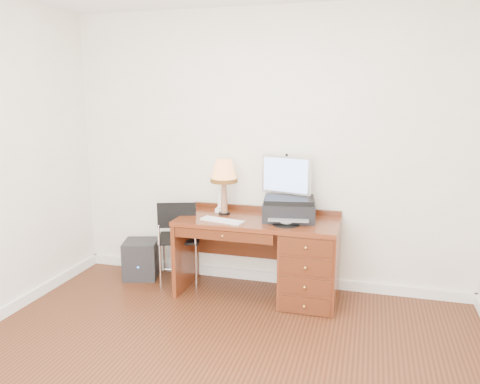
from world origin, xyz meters
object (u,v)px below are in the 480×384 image
(leg_lamp, at_px, (224,175))
(equipment_box, at_px, (141,259))
(desk, at_px, (291,256))
(phone, at_px, (221,206))
(printer, at_px, (289,209))
(chair, at_px, (176,233))
(monitor, at_px, (285,178))

(leg_lamp, height_order, equipment_box, leg_lamp)
(desk, relative_size, phone, 7.88)
(printer, relative_size, chair, 0.60)
(equipment_box, bearing_deg, monitor, -11.64)
(monitor, bearing_deg, desk, -47.14)
(leg_lamp, xyz_separation_m, phone, (-0.06, 0.08, -0.33))
(phone, bearing_deg, chair, -163.26)
(phone, distance_m, chair, 0.52)
(desk, height_order, phone, phone)
(monitor, relative_size, equipment_box, 1.45)
(monitor, height_order, equipment_box, monitor)
(phone, relative_size, chair, 0.22)
(printer, height_order, equipment_box, printer)
(printer, xyz_separation_m, equipment_box, (-1.56, 0.04, -0.66))
(monitor, relative_size, leg_lamp, 1.07)
(equipment_box, bearing_deg, printer, -17.69)
(desk, relative_size, equipment_box, 3.82)
(monitor, height_order, chair, monitor)
(monitor, height_order, leg_lamp, monitor)
(desk, bearing_deg, phone, 167.61)
(desk, xyz_separation_m, equipment_box, (-1.60, 0.10, -0.22))
(chair, height_order, equipment_box, chair)
(equipment_box, bearing_deg, leg_lamp, -16.99)
(printer, bearing_deg, phone, 162.25)
(desk, distance_m, equipment_box, 1.62)
(desk, bearing_deg, equipment_box, 176.57)
(printer, distance_m, phone, 0.71)
(phone, height_order, equipment_box, phone)
(monitor, distance_m, phone, 0.70)
(desk, distance_m, printer, 0.45)
(monitor, relative_size, chair, 0.65)
(monitor, bearing_deg, phone, -159.60)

